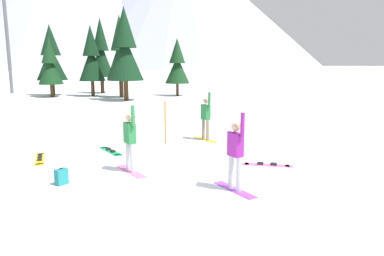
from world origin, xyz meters
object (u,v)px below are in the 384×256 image
(pine_tree_young, at_px, (125,50))
(pine_tree_short, at_px, (50,65))
(backpack_teal, at_px, (61,177))
(pine_tree_broad, at_px, (177,65))
(pine_tree_slender, at_px, (91,58))
(snowboarder_foreground, at_px, (235,153))
(loose_snowboard_far_spare, at_px, (267,165))
(pine_tree_twin, at_px, (101,53))
(loose_snowboard_near_right, at_px, (111,151))
(pine_tree_tall, at_px, (120,53))
(snowboarder_midground, at_px, (130,140))
(loose_snowboard_near_left, at_px, (40,159))
(ski_lift_tower, at_px, (6,28))
(trail_marker_pole, at_px, (165,123))
(snowboarder_background, at_px, (206,117))
(pine_tree_leaning, at_px, (51,57))

(pine_tree_young, bearing_deg, pine_tree_short, 161.37)
(backpack_teal, bearing_deg, pine_tree_broad, 89.02)
(pine_tree_broad, bearing_deg, pine_tree_slender, -173.53)
(snowboarder_foreground, height_order, loose_snowboard_far_spare, snowboarder_foreground)
(pine_tree_short, relative_size, pine_tree_twin, 0.71)
(loose_snowboard_near_right, bearing_deg, pine_tree_tall, 103.31)
(backpack_teal, bearing_deg, loose_snowboard_far_spare, 20.64)
(snowboarder_midground, relative_size, loose_snowboard_near_left, 1.16)
(snowboarder_foreground, bearing_deg, ski_lift_tower, 127.82)
(trail_marker_pole, xyz_separation_m, pine_tree_tall, (-6.95, 19.96, 3.36))
(loose_snowboard_near_left, bearing_deg, loose_snowboard_near_right, 30.16)
(loose_snowboard_far_spare, height_order, pine_tree_twin, pine_tree_twin)
(snowboarder_midground, bearing_deg, trail_marker_pole, 82.19)
(snowboarder_foreground, height_order, snowboarder_background, snowboarder_background)
(loose_snowboard_near_left, xyz_separation_m, pine_tree_slender, (-6.10, 23.71, 3.77))
(snowboarder_foreground, relative_size, loose_snowboard_near_left, 1.17)
(pine_tree_slender, bearing_deg, trail_marker_pole, -64.28)
(trail_marker_pole, distance_m, pine_tree_broad, 22.13)
(backpack_teal, relative_size, pine_tree_young, 0.06)
(pine_tree_short, xyz_separation_m, pine_tree_young, (7.97, -2.69, 1.28))
(pine_tree_short, height_order, pine_tree_tall, pine_tree_tall)
(ski_lift_tower, bearing_deg, pine_tree_young, -25.52)
(snowboarder_foreground, distance_m, backpack_teal, 4.78)
(backpack_teal, distance_m, pine_tree_leaning, 29.73)
(loose_snowboard_near_left, xyz_separation_m, pine_tree_tall, (-2.94, 22.67, 4.22))
(snowboarder_background, bearing_deg, pine_tree_short, 129.22)
(loose_snowboard_near_right, xyz_separation_m, pine_tree_young, (-3.87, 18.42, 4.37))
(snowboarder_midground, distance_m, pine_tree_leaning, 29.24)
(loose_snowboard_near_left, xyz_separation_m, pine_tree_young, (-1.73, 19.66, 4.37))
(pine_tree_tall, xyz_separation_m, pine_tree_broad, (5.25, 1.99, -1.12))
(pine_tree_broad, bearing_deg, pine_tree_tall, -159.25)
(loose_snowboard_near_left, bearing_deg, snowboarder_midground, -19.55)
(loose_snowboard_far_spare, bearing_deg, loose_snowboard_near_right, 164.80)
(snowboarder_midground, height_order, pine_tree_young, pine_tree_young)
(pine_tree_young, distance_m, pine_tree_broad, 6.56)
(loose_snowboard_far_spare, distance_m, pine_tree_leaning, 30.84)
(pine_tree_young, xyz_separation_m, pine_tree_twin, (-4.55, 7.78, 0.00))
(snowboarder_midground, distance_m, backpack_teal, 2.21)
(loose_snowboard_far_spare, height_order, pine_tree_short, pine_tree_short)
(loose_snowboard_far_spare, xyz_separation_m, pine_tree_twin, (-14.02, 27.72, 4.37))
(snowboarder_foreground, bearing_deg, pine_tree_young, 110.36)
(snowboarder_foreground, height_order, trail_marker_pole, snowboarder_foreground)
(backpack_teal, xyz_separation_m, pine_tree_leaning, (-12.30, 26.82, 3.66))
(snowboarder_midground, xyz_separation_m, pine_tree_broad, (-1.17, 25.89, 2.14))
(pine_tree_broad, bearing_deg, loose_snowboard_near_right, -90.42)
(pine_tree_slender, xyz_separation_m, pine_tree_leaning, (-4.36, 0.61, 0.09))
(ski_lift_tower, bearing_deg, pine_tree_broad, -5.76)
(pine_tree_leaning, bearing_deg, backpack_teal, -65.37)
(snowboarder_background, relative_size, loose_snowboard_near_left, 1.17)
(pine_tree_short, bearing_deg, backpack_teal, -65.08)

